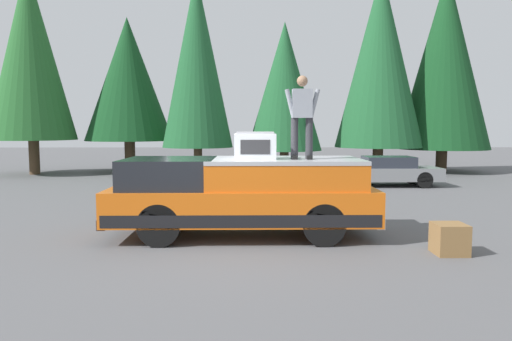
{
  "coord_description": "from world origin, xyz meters",
  "views": [
    {
      "loc": [
        -9.49,
        -0.57,
        2.3
      ],
      "look_at": [
        0.9,
        -0.73,
        1.35
      ],
      "focal_mm": 33.23,
      "sensor_mm": 36.0,
      "label": 1
    }
  ],
  "objects_px": {
    "person_on_truck_bed": "(302,115)",
    "parked_car_grey": "(386,171)",
    "compressor_unit": "(255,146)",
    "parked_car_white": "(260,173)",
    "wooden_crate": "(449,239)",
    "pickup_truck": "(242,195)"
  },
  "relations": [
    {
      "from": "pickup_truck",
      "to": "wooden_crate",
      "type": "relative_size",
      "value": 9.89
    },
    {
      "from": "parked_car_white",
      "to": "compressor_unit",
      "type": "bearing_deg",
      "value": 177.83
    },
    {
      "from": "person_on_truck_bed",
      "to": "parked_car_white",
      "type": "height_order",
      "value": "person_on_truck_bed"
    },
    {
      "from": "person_on_truck_bed",
      "to": "wooden_crate",
      "type": "height_order",
      "value": "person_on_truck_bed"
    },
    {
      "from": "parked_car_grey",
      "to": "compressor_unit",
      "type": "bearing_deg",
      "value": 148.87
    },
    {
      "from": "pickup_truck",
      "to": "wooden_crate",
      "type": "height_order",
      "value": "pickup_truck"
    },
    {
      "from": "compressor_unit",
      "to": "person_on_truck_bed",
      "type": "bearing_deg",
      "value": -94.37
    },
    {
      "from": "pickup_truck",
      "to": "compressor_unit",
      "type": "xyz_separation_m",
      "value": [
        -0.18,
        -0.26,
        1.05
      ]
    },
    {
      "from": "person_on_truck_bed",
      "to": "parked_car_white",
      "type": "relative_size",
      "value": 0.41
    },
    {
      "from": "wooden_crate",
      "to": "parked_car_grey",
      "type": "bearing_deg",
      "value": -9.92
    },
    {
      "from": "pickup_truck",
      "to": "parked_car_white",
      "type": "bearing_deg",
      "value": -4.12
    },
    {
      "from": "wooden_crate",
      "to": "pickup_truck",
      "type": "bearing_deg",
      "value": 68.4
    },
    {
      "from": "pickup_truck",
      "to": "compressor_unit",
      "type": "relative_size",
      "value": 6.6
    },
    {
      "from": "compressor_unit",
      "to": "parked_car_grey",
      "type": "distance_m",
      "value": 10.3
    },
    {
      "from": "compressor_unit",
      "to": "parked_car_grey",
      "type": "bearing_deg",
      "value": -31.13
    },
    {
      "from": "parked_car_grey",
      "to": "parked_car_white",
      "type": "height_order",
      "value": "same"
    },
    {
      "from": "compressor_unit",
      "to": "parked_car_white",
      "type": "bearing_deg",
      "value": -2.17
    },
    {
      "from": "person_on_truck_bed",
      "to": "wooden_crate",
      "type": "bearing_deg",
      "value": -115.97
    },
    {
      "from": "person_on_truck_bed",
      "to": "parked_car_grey",
      "type": "bearing_deg",
      "value": -26.15
    },
    {
      "from": "pickup_truck",
      "to": "compressor_unit",
      "type": "distance_m",
      "value": 1.1
    },
    {
      "from": "parked_car_grey",
      "to": "wooden_crate",
      "type": "bearing_deg",
      "value": 170.08
    },
    {
      "from": "compressor_unit",
      "to": "parked_car_grey",
      "type": "xyz_separation_m",
      "value": [
        8.74,
        -5.28,
        -1.35
      ]
    }
  ]
}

